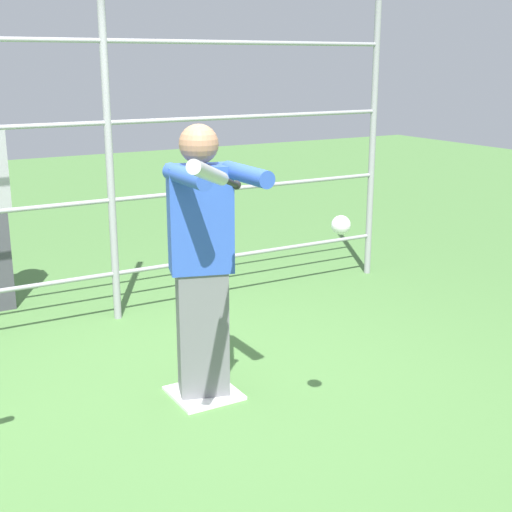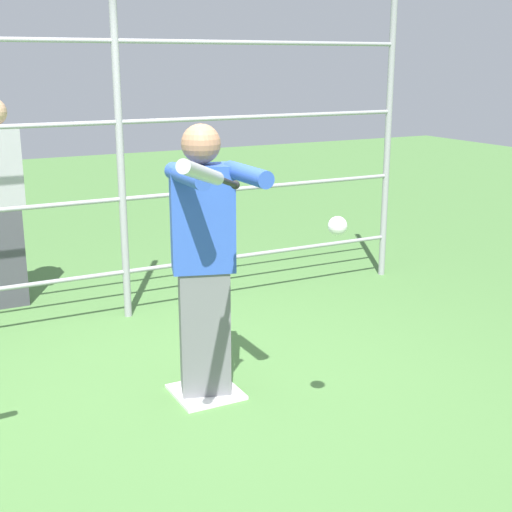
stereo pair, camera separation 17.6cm
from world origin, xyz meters
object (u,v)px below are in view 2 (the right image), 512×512
object	(u,v)px
batter	(204,255)
softball_in_flight	(338,226)
bystander_behind_fence	(1,201)
baseball_bat_swinging	(206,175)

from	to	relation	value
batter	softball_in_flight	size ratio (longest dim) A/B	17.54
bystander_behind_fence	batter	bearing A→B (deg)	109.13
baseball_bat_swinging	bystander_behind_fence	xyz separation A→B (m)	(0.48, -3.16, -0.62)
bystander_behind_fence	softball_in_flight	bearing A→B (deg)	109.20
baseball_bat_swinging	bystander_behind_fence	world-z (taller)	bystander_behind_fence
batter	bystander_behind_fence	bearing A→B (deg)	-70.87
batter	baseball_bat_swinging	xyz separation A→B (m)	(0.33, 0.82, 0.62)
batter	bystander_behind_fence	world-z (taller)	bystander_behind_fence
batter	softball_in_flight	xyz separation A→B (m)	(-0.32, 0.92, 0.33)
baseball_bat_swinging	bystander_behind_fence	distance (m)	3.26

